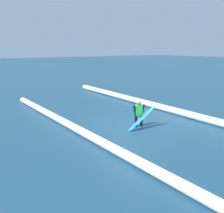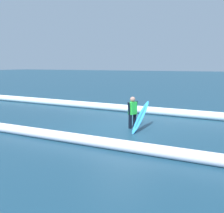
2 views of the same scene
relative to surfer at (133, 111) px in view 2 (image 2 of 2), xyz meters
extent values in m
plane|color=navy|center=(0.54, 0.04, -0.72)|extent=(188.74, 188.74, 0.00)
cylinder|color=black|center=(-0.05, -0.13, -0.43)|extent=(0.14, 0.14, 0.57)
cylinder|color=black|center=(0.05, 0.13, -0.43)|extent=(0.14, 0.14, 0.57)
cube|color=#2DD83F|center=(0.00, 0.00, 0.11)|extent=(0.30, 0.39, 0.51)
sphere|color=#9C7768|center=(0.00, 0.00, 0.47)|extent=(0.22, 0.22, 0.22)
cylinder|color=black|center=(-0.07, -0.20, 0.11)|extent=(0.09, 0.21, 0.55)
cylinder|color=black|center=(0.07, 0.20, 0.11)|extent=(0.09, 0.20, 0.55)
ellipsoid|color=#268CE5|center=(-0.42, 0.15, -0.19)|extent=(0.28, 1.67, 1.10)
ellipsoid|color=blue|center=(-0.42, 0.15, -0.18)|extent=(0.12, 1.34, 0.89)
cylinder|color=white|center=(3.27, -3.54, -0.52)|extent=(18.62, 1.40, 0.40)
cylinder|color=white|center=(-0.66, 3.04, -0.54)|extent=(20.32, 0.92, 0.35)
camera|label=1|loc=(-10.09, 8.70, 3.12)|focal=44.44mm
camera|label=2|loc=(-4.25, 10.55, 1.90)|focal=44.88mm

